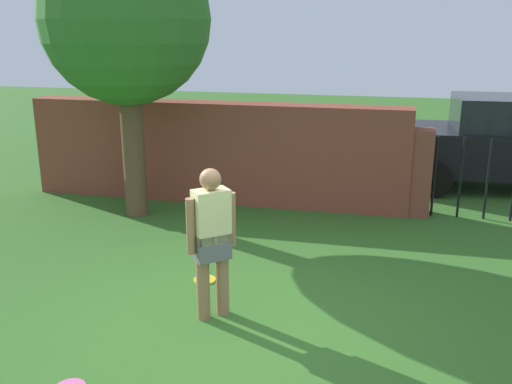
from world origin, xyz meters
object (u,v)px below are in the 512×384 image
tree (126,22)px  frisbee_yellow (205,280)px  person (212,237)px  car (508,143)px

tree → frisbee_yellow: 4.14m
tree → frisbee_yellow: tree is taller
person → car: bearing=16.7°
person → car: car is taller
frisbee_yellow → person: bearing=-66.0°
tree → frisbee_yellow: bearing=-49.2°
frisbee_yellow → tree: bearing=130.8°
tree → person: (2.22, -2.96, -2.12)m
tree → car: tree is taller
person → frisbee_yellow: bearing=73.6°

